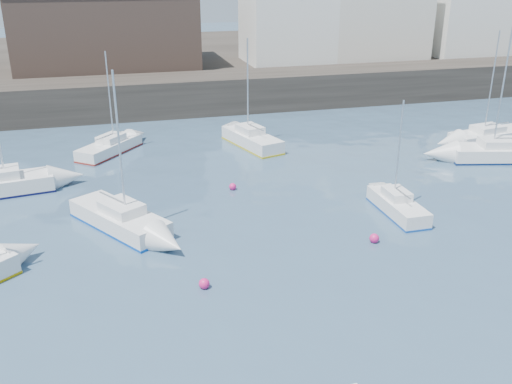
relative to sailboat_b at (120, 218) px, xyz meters
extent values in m
plane|color=#2D4760|center=(6.59, -12.84, -0.50)|extent=(220.00, 220.00, 0.00)
cube|color=#28231E|center=(6.59, 22.16, 1.00)|extent=(90.00, 5.00, 3.00)
cube|color=#28231E|center=(6.59, 40.16, 0.90)|extent=(90.00, 32.00, 2.80)
cube|color=beige|center=(26.59, 29.16, 6.80)|extent=(10.00, 8.00, 9.00)
cube|color=white|center=(37.59, 28.66, 6.05)|extent=(9.00, 7.00, 7.50)
cube|color=white|center=(17.59, 28.66, 5.55)|extent=(8.00, 7.00, 6.50)
cube|color=#3D2D26|center=(0.59, 30.16, 5.80)|extent=(16.00, 10.00, 7.00)
cube|color=white|center=(-0.02, 0.03, -0.06)|extent=(4.73, 6.02, 0.89)
cube|color=#0541A8|center=(-0.02, 0.03, -0.44)|extent=(4.77, 6.08, 0.12)
cube|color=white|center=(0.14, -0.22, 0.63)|extent=(2.30, 2.51, 0.49)
cylinder|color=silver|center=(0.29, -0.47, 3.78)|extent=(0.10, 0.10, 6.80)
cube|color=white|center=(13.78, -1.98, -0.11)|extent=(1.40, 4.36, 0.78)
cube|color=#134699|center=(13.78, -1.98, -0.45)|extent=(1.41, 4.40, 0.10)
cube|color=white|center=(13.78, -1.77, 0.50)|extent=(1.05, 1.53, 0.44)
cylinder|color=silver|center=(13.78, -1.55, 2.79)|extent=(0.09, 0.09, 5.01)
cube|color=white|center=(24.42, 3.98, -0.04)|extent=(6.91, 3.60, 0.91)
cube|color=#0A1C45|center=(24.42, 3.98, -0.44)|extent=(6.97, 3.64, 0.12)
cube|color=white|center=(24.10, 4.06, 0.67)|extent=(2.62, 2.08, 0.51)
cylinder|color=silver|center=(23.78, 4.14, 4.20)|extent=(0.10, 0.10, 7.58)
cube|color=white|center=(9.49, 11.06, -0.04)|extent=(3.28, 5.85, 0.91)
cube|color=gold|center=(9.49, 11.06, -0.44)|extent=(3.31, 5.91, 0.12)
cube|color=white|center=(9.42, 11.33, 0.66)|extent=(1.83, 2.25, 0.51)
cylinder|color=silver|center=(9.34, 11.60, 3.61)|extent=(0.10, 0.10, 6.41)
cube|color=white|center=(26.22, 7.73, -0.11)|extent=(6.29, 2.83, 0.78)
cube|color=#041496|center=(26.22, 7.73, -0.45)|extent=(6.35, 2.85, 0.10)
cube|color=white|center=(25.92, 7.68, 0.50)|extent=(2.32, 1.76, 0.43)
cylinder|color=silver|center=(25.62, 7.64, 3.77)|extent=(0.09, 0.09, 6.98)
cube|color=white|center=(-0.16, 12.04, -0.11)|extent=(4.56, 5.02, 0.77)
cube|color=maroon|center=(-0.16, 12.04, -0.45)|extent=(4.60, 5.07, 0.10)
cube|color=white|center=(0.00, 12.24, 0.49)|extent=(2.10, 2.18, 0.43)
cylinder|color=silver|center=(0.17, 12.44, 3.23)|extent=(0.09, 0.09, 5.92)
sphere|color=#DF1E71|center=(2.95, -6.52, -0.50)|extent=(0.44, 0.44, 0.44)
sphere|color=#DF1E71|center=(11.20, -4.62, -0.50)|extent=(0.45, 0.45, 0.45)
sphere|color=#DF1E71|center=(6.37, 3.42, -0.50)|extent=(0.41, 0.41, 0.41)
camera|label=1|loc=(-0.12, -25.85, 11.50)|focal=40.00mm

